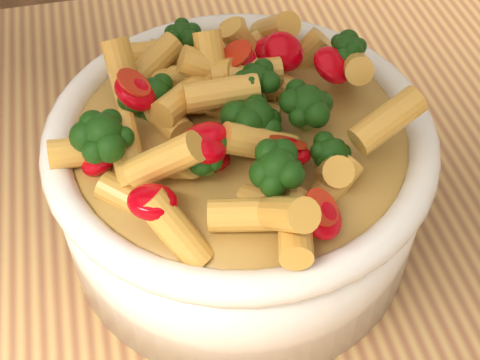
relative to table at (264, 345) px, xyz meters
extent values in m
cube|color=tan|center=(0.00, 0.00, 0.08)|extent=(1.20, 0.80, 0.04)
cylinder|color=white|center=(-0.01, 0.05, 0.15)|extent=(0.26, 0.26, 0.10)
ellipsoid|color=white|center=(-0.01, 0.05, 0.12)|extent=(0.24, 0.24, 0.04)
torus|color=white|center=(-0.01, 0.05, 0.20)|extent=(0.27, 0.27, 0.02)
ellipsoid|color=gold|center=(-0.01, 0.05, 0.20)|extent=(0.23, 0.23, 0.03)
camera|label=1|loc=(-0.08, -0.26, 0.52)|focal=50.00mm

